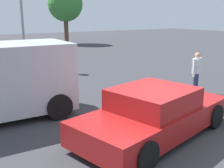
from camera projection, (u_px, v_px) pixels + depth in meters
The scene contains 4 objects.
ground_plane at pixel (158, 136), 6.97m from camera, with size 80.00×80.00×0.00m, color #38383D.
sedan_foreground at pixel (154, 114), 6.89m from camera, with size 4.71×2.81×1.23m.
pedestrian at pixel (197, 69), 10.54m from camera, with size 0.54×0.36×1.57m.
tree_back_left at pixel (65, 4), 27.99m from camera, with size 3.49×3.49×5.71m.
Camera 1 is at (-4.41, -4.84, 2.95)m, focal length 44.79 mm.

